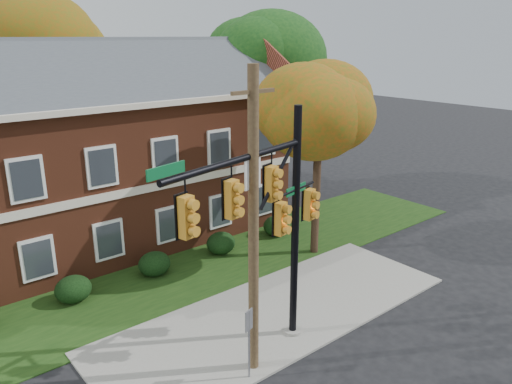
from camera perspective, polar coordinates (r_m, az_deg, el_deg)
ground at (r=18.45m, az=4.67°, el=-14.92°), size 120.00×120.00×0.00m
sidewalk at (r=19.05m, az=2.53°, el=-13.61°), size 14.00×5.00×0.08m
grass_strip at (r=22.56m, az=-6.08°, el=-8.51°), size 30.00×6.00×0.04m
apartment_building at (r=25.18m, az=-17.88°, el=5.46°), size 18.80×8.80×9.74m
hedge_left at (r=20.80m, az=-20.16°, el=-10.38°), size 1.40×1.26×1.05m
hedge_center at (r=21.99m, az=-11.53°, el=-8.05°), size 1.40×1.26×1.05m
hedge_right at (r=23.64m, az=-4.03°, el=-5.85°), size 1.40×1.26×1.05m
hedge_far_right at (r=25.66m, az=2.35°, el=-3.88°), size 1.40×1.26×1.05m
tree_near_right at (r=22.27m, az=7.90°, el=9.06°), size 4.50×4.25×8.58m
tree_right_rear at (r=31.38m, az=0.92°, el=14.30°), size 6.30×5.95×10.62m
tree_far_rear at (r=32.55m, az=-21.70°, el=14.51°), size 6.84×6.46×11.52m
traffic_signal at (r=14.73m, az=1.60°, el=-2.28°), size 6.91×1.82×7.88m
utility_pole at (r=14.13m, az=-0.30°, el=-4.18°), size 1.43×0.31×9.19m
sign_post at (r=15.10m, az=-0.81°, el=-15.80°), size 0.34×0.14×2.34m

